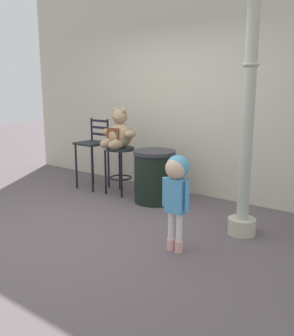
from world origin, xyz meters
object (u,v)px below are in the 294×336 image
object	(u,v)px
lamppost	(248,118)
bar_chair_empty	(93,147)
bar_stool_with_teddy	(120,160)
trash_bin	(154,176)
teddy_bear	(119,133)
child_walking	(176,182)

from	to	relation	value
lamppost	bar_chair_empty	size ratio (longest dim) A/B	2.88
bar_stool_with_teddy	trash_bin	world-z (taller)	trash_bin
bar_chair_empty	lamppost	bearing A→B (deg)	-8.15
bar_stool_with_teddy	lamppost	world-z (taller)	lamppost
teddy_bear	bar_chair_empty	bearing A→B (deg)	177.43
bar_chair_empty	child_walking	bearing A→B (deg)	-26.90
bar_stool_with_teddy	lamppost	bearing A→B (deg)	-10.39
child_walking	bar_chair_empty	bearing A→B (deg)	-132.77
lamppost	bar_chair_empty	distance (m)	2.82
trash_bin	lamppost	size ratio (longest dim) A/B	0.23
bar_stool_with_teddy	teddy_bear	distance (m)	0.41
child_walking	trash_bin	size ratio (longest dim) A/B	1.31
teddy_bear	child_walking	world-z (taller)	teddy_bear
bar_stool_with_teddy	teddy_bear	size ratio (longest dim) A/B	1.20
child_walking	lamppost	world-z (taller)	lamppost
bar_stool_with_teddy	child_walking	size ratio (longest dim) A/B	0.73
trash_bin	lamppost	xyz separation A→B (m)	(1.48, -0.36, 0.91)
bar_stool_with_teddy	teddy_bear	bearing A→B (deg)	-90.00
child_walking	lamppost	size ratio (longest dim) A/B	0.31
lamppost	bar_stool_with_teddy	bearing A→B (deg)	169.61
bar_stool_with_teddy	trash_bin	size ratio (longest dim) A/B	0.97
lamppost	trash_bin	bearing A→B (deg)	166.32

